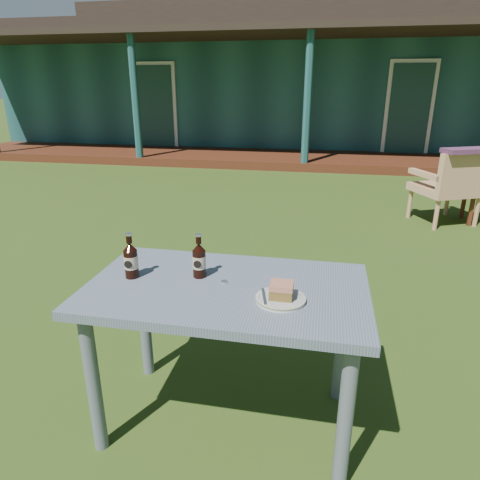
% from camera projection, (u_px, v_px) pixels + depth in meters
% --- Properties ---
extents(ground, '(80.00, 80.00, 0.00)m').
position_uv_depth(ground, '(270.00, 280.00, 3.55)').
color(ground, '#334916').
extents(pavilion, '(15.80, 8.30, 3.45)m').
position_uv_depth(pavilion, '(316.00, 81.00, 11.65)').
color(pavilion, '#1C4B4B').
rests_on(pavilion, ground).
extents(tree_mid, '(0.28, 0.28, 9.50)m').
position_uv_depth(tree_mid, '(398.00, 5.00, 18.41)').
color(tree_mid, brown).
rests_on(tree_mid, ground).
extents(cafe_table, '(1.20, 0.70, 0.72)m').
position_uv_depth(cafe_table, '(227.00, 306.00, 1.87)').
color(cafe_table, slate).
rests_on(cafe_table, ground).
extents(plate, '(0.20, 0.20, 0.01)m').
position_uv_depth(plate, '(280.00, 299.00, 1.70)').
color(plate, silver).
rests_on(plate, cafe_table).
extents(cake_slice, '(0.09, 0.09, 0.06)m').
position_uv_depth(cake_slice, '(281.00, 290.00, 1.69)').
color(cake_slice, brown).
rests_on(cake_slice, plate).
extents(fork, '(0.04, 0.14, 0.00)m').
position_uv_depth(fork, '(264.00, 297.00, 1.70)').
color(fork, silver).
rests_on(fork, plate).
extents(cola_bottle_near, '(0.06, 0.06, 0.20)m').
position_uv_depth(cola_bottle_near, '(199.00, 260.00, 1.89)').
color(cola_bottle_near, black).
rests_on(cola_bottle_near, cafe_table).
extents(cola_bottle_far, '(0.06, 0.06, 0.21)m').
position_uv_depth(cola_bottle_far, '(131.00, 260.00, 1.88)').
color(cola_bottle_far, black).
rests_on(cola_bottle_far, cafe_table).
extents(bottle_cap, '(0.03, 0.03, 0.01)m').
position_uv_depth(bottle_cap, '(224.00, 282.00, 1.86)').
color(bottle_cap, silver).
rests_on(bottle_cap, cafe_table).
extents(armchair_left, '(0.82, 0.80, 0.85)m').
position_uv_depth(armchair_left, '(451.00, 184.00, 4.81)').
color(armchair_left, tan).
rests_on(armchair_left, ground).
extents(floral_throw, '(0.60, 0.43, 0.05)m').
position_uv_depth(floral_throw, '(469.00, 150.00, 4.52)').
color(floral_throw, '#562C4B').
rests_on(floral_throw, armchair_left).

